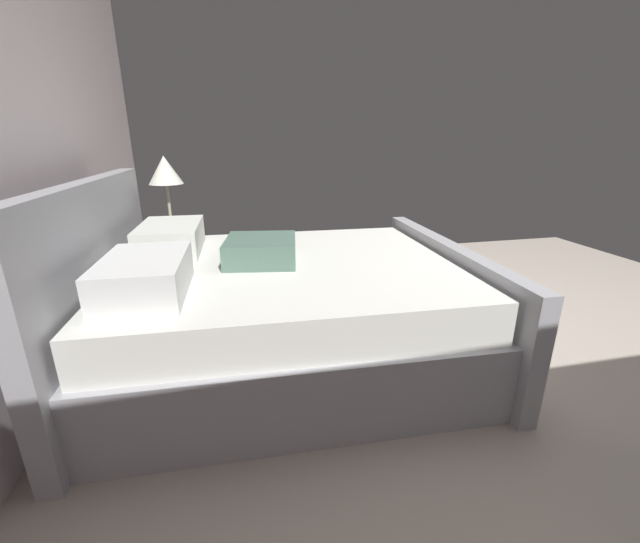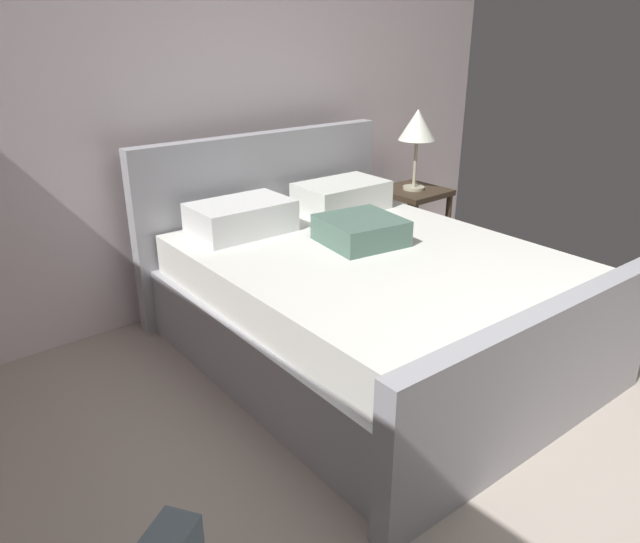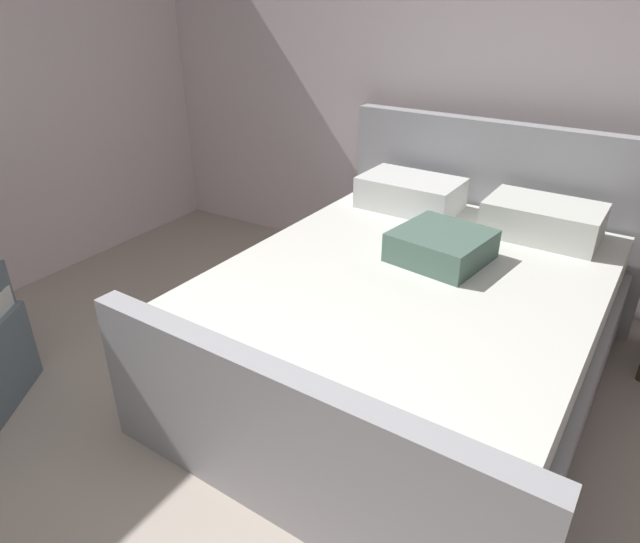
% 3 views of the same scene
% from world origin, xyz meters
% --- Properties ---
extents(ground_plane, '(4.84, 5.29, 0.02)m').
position_xyz_m(ground_plane, '(0.00, 0.00, -0.01)').
color(ground_plane, '#B4A699').
extents(bed, '(1.86, 2.22, 1.10)m').
position_xyz_m(bed, '(0.14, 1.48, 0.34)').
color(bed, '#A3A3A9').
rests_on(bed, ground).
extents(nightstand_right, '(0.44, 0.44, 0.60)m').
position_xyz_m(nightstand_right, '(1.35, 2.20, 0.40)').
color(nightstand_right, '#3B2E20').
rests_on(nightstand_right, ground).
extents(table_lamp_right, '(0.26, 0.26, 0.58)m').
position_xyz_m(table_lamp_right, '(1.35, 2.20, 1.05)').
color(table_lamp_right, '#B7B293').
rests_on(table_lamp_right, nightstand_right).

